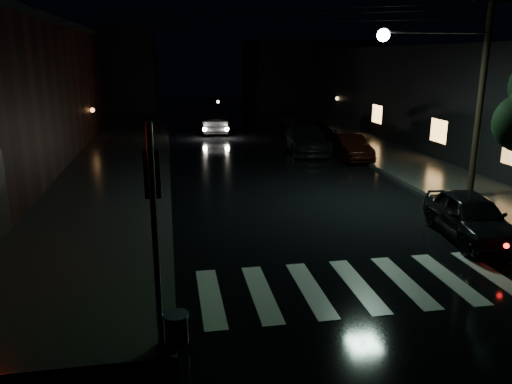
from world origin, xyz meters
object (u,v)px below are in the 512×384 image
parked_car_c (306,138)px  parked_car_b (350,147)px  parked_car_a (471,216)px  oncoming_car (216,122)px  parked_car_d (315,130)px

parked_car_c → parked_car_b: bearing=-50.6°
parked_car_b → parked_car_a: bearing=-92.8°
parked_car_b → oncoming_car: (-6.16, 10.87, 0.14)m
parked_car_c → parked_car_d: size_ratio=1.14×
parked_car_a → parked_car_c: parked_car_c is taller
parked_car_a → parked_car_b: (0.67, 12.25, -0.03)m
parked_car_a → parked_car_d: bearing=95.2°
parked_car_a → oncoming_car: (-5.49, 23.12, 0.10)m
parked_car_d → oncoming_car: bearing=146.3°
parked_car_d → oncoming_car: size_ratio=0.95×
parked_car_c → oncoming_car: size_ratio=1.09×
parked_car_a → parked_car_b: size_ratio=1.02×
parked_car_b → parked_car_c: (-1.73, 2.52, 0.10)m
parked_car_a → oncoming_car: 23.76m
parked_car_b → oncoming_car: bearing=119.8°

